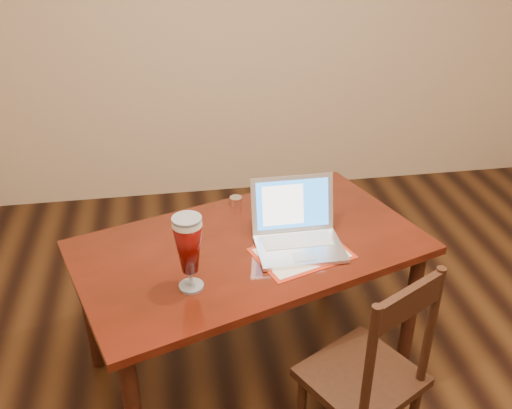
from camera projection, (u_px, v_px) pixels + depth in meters
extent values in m
cube|color=#CDAA88|center=(255.00, 4.00, 3.72)|extent=(4.50, 0.01, 2.70)
cube|color=#51130A|center=(250.00, 248.00, 2.45)|extent=(1.65, 1.25, 0.04)
cylinder|color=#36140D|center=(411.00, 308.00, 2.63)|extent=(0.06, 0.06, 0.65)
cylinder|color=#36140D|center=(90.00, 311.00, 2.61)|extent=(0.06, 0.06, 0.65)
cylinder|color=#36140D|center=(328.00, 238.00, 3.15)|extent=(0.06, 0.06, 0.65)
cube|color=#AE2610|center=(302.00, 253.00, 2.38)|extent=(0.45, 0.38, 0.00)
cube|color=silver|center=(302.00, 253.00, 2.38)|extent=(0.41, 0.34, 0.00)
cube|color=silver|center=(300.00, 249.00, 2.39)|extent=(0.36, 0.25, 0.02)
cube|color=silver|center=(297.00, 241.00, 2.43)|extent=(0.30, 0.12, 0.00)
cube|color=silver|center=(304.00, 256.00, 2.33)|extent=(0.09, 0.07, 0.00)
cube|color=silver|center=(292.00, 204.00, 2.46)|extent=(0.36, 0.08, 0.24)
cube|color=blue|center=(293.00, 204.00, 2.46)|extent=(0.32, 0.06, 0.20)
cube|color=white|center=(283.00, 205.00, 2.45)|extent=(0.18, 0.05, 0.17)
cylinder|color=silver|center=(191.00, 286.00, 2.18)|extent=(0.10, 0.10, 0.01)
cylinder|color=silver|center=(191.00, 278.00, 2.16)|extent=(0.02, 0.02, 0.07)
cylinder|color=silver|center=(187.00, 223.00, 2.04)|extent=(0.11, 0.11, 0.02)
cylinder|color=silver|center=(187.00, 219.00, 2.03)|extent=(0.11, 0.11, 0.01)
cylinder|color=white|center=(187.00, 220.00, 2.58)|extent=(0.06, 0.06, 0.04)
cylinder|color=white|center=(236.00, 201.00, 2.73)|extent=(0.06, 0.06, 0.04)
cube|color=black|center=(361.00, 377.00, 2.16)|extent=(0.52, 0.52, 0.04)
cylinder|color=black|center=(356.00, 374.00, 2.45)|extent=(0.04, 0.04, 0.38)
cylinder|color=black|center=(369.00, 367.00, 1.84)|extent=(0.03, 0.03, 0.50)
cylinder|color=black|center=(430.00, 326.00, 2.01)|extent=(0.03, 0.03, 0.50)
cube|color=black|center=(408.00, 302.00, 1.83)|extent=(0.29, 0.18, 0.11)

